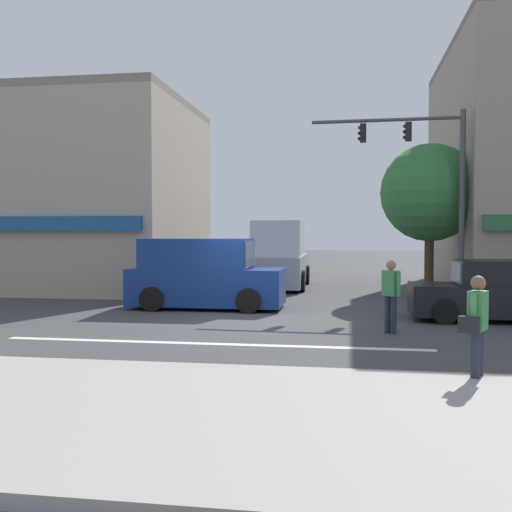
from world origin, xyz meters
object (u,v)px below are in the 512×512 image
at_px(traffic_light_mast, 431,174).
at_px(sedan_waiting_far, 492,293).
at_px(pedestrian_foreground_with_bag, 477,324).
at_px(pedestrian_mid_crossing, 391,292).
at_px(street_tree, 430,193).
at_px(box_truck_parked_curbside, 280,258).
at_px(van_crossing_rightbound, 204,275).
at_px(utility_pole_near_left, 60,182).

relative_size(traffic_light_mast, sedan_waiting_far, 1.51).
relative_size(pedestrian_foreground_with_bag, pedestrian_mid_crossing, 1.00).
distance_m(street_tree, traffic_light_mast, 1.86).
bearing_deg(box_truck_parked_curbside, street_tree, -26.18).
distance_m(traffic_light_mast, box_truck_parked_curbside, 7.64).
bearing_deg(van_crossing_rightbound, box_truck_parked_curbside, 77.67).
height_order(sedan_waiting_far, pedestrian_mid_crossing, pedestrian_mid_crossing).
height_order(traffic_light_mast, box_truck_parked_curbside, traffic_light_mast).
distance_m(utility_pole_near_left, box_truck_parked_curbside, 9.05).
distance_m(van_crossing_rightbound, pedestrian_mid_crossing, 6.46).
xyz_separation_m(van_crossing_rightbound, pedestrian_foreground_with_bag, (6.23, -8.37, -0.05)).
bearing_deg(pedestrian_mid_crossing, box_truck_parked_curbside, 109.61).
bearing_deg(sedan_waiting_far, pedestrian_mid_crossing, -138.60).
xyz_separation_m(traffic_light_mast, pedestrian_foreground_with_bag, (-0.68, -10.74, -3.22)).
height_order(van_crossing_rightbound, pedestrian_mid_crossing, van_crossing_rightbound).
distance_m(box_truck_parked_curbside, pedestrian_mid_crossing, 11.27).
bearing_deg(box_truck_parked_curbside, van_crossing_rightbound, -102.33).
distance_m(street_tree, sedan_waiting_far, 6.27).
relative_size(van_crossing_rightbound, sedan_waiting_far, 1.12).
height_order(utility_pole_near_left, sedan_waiting_far, utility_pole_near_left).
bearing_deg(utility_pole_near_left, pedestrian_mid_crossing, -30.74).
xyz_separation_m(street_tree, utility_pole_near_left, (-13.30, -1.03, 0.46)).
xyz_separation_m(sedan_waiting_far, pedestrian_mid_crossing, (-2.74, -2.41, 0.24)).
xyz_separation_m(street_tree, sedan_waiting_far, (0.91, -5.45, -2.96)).
relative_size(utility_pole_near_left, box_truck_parked_curbside, 1.41).
distance_m(pedestrian_foreground_with_bag, pedestrian_mid_crossing, 4.75).
bearing_deg(van_crossing_rightbound, pedestrian_mid_crossing, -35.04).
bearing_deg(utility_pole_near_left, pedestrian_foreground_with_bag, -42.76).
bearing_deg(pedestrian_mid_crossing, pedestrian_foreground_with_bag, -78.58).
relative_size(street_tree, box_truck_parked_curbside, 0.96).
xyz_separation_m(street_tree, traffic_light_mast, (-0.21, -1.78, 0.50)).
bearing_deg(box_truck_parked_curbside, pedestrian_mid_crossing, -70.39).
relative_size(utility_pole_near_left, sedan_waiting_far, 1.94).
height_order(street_tree, van_crossing_rightbound, street_tree).
distance_m(sedan_waiting_far, pedestrian_mid_crossing, 3.66).
height_order(box_truck_parked_curbside, pedestrian_mid_crossing, box_truck_parked_curbside).
xyz_separation_m(traffic_light_mast, van_crossing_rightbound, (-6.91, -2.36, -3.17)).
bearing_deg(traffic_light_mast, pedestrian_mid_crossing, -104.91).
distance_m(box_truck_parked_curbside, pedestrian_foreground_with_bag, 15.99).
height_order(utility_pole_near_left, pedestrian_foreground_with_bag, utility_pole_near_left).
relative_size(traffic_light_mast, pedestrian_foreground_with_bag, 3.71).
bearing_deg(traffic_light_mast, van_crossing_rightbound, -161.11).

